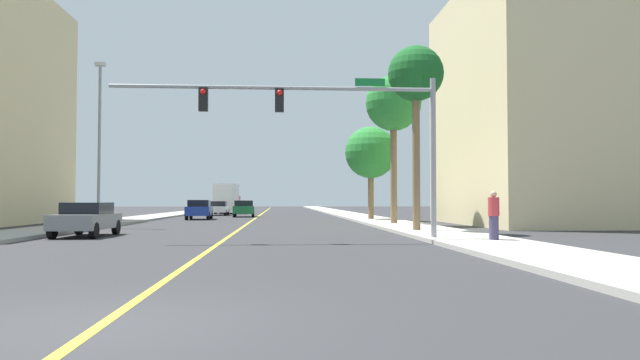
% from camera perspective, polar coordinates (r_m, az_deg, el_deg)
% --- Properties ---
extents(ground, '(192.00, 192.00, 0.00)m').
position_cam_1_polar(ground, '(49.21, -6.36, -3.75)').
color(ground, '#2D2D30').
extents(sidewalk_left, '(3.27, 168.00, 0.15)m').
position_cam_1_polar(sidewalk_left, '(50.39, -16.56, -3.55)').
color(sidewalk_left, '#9E9B93').
rests_on(sidewalk_left, ground).
extents(sidewalk_right, '(3.27, 168.00, 0.15)m').
position_cam_1_polar(sidewalk_right, '(49.63, 4.01, -3.65)').
color(sidewalk_right, '#B2ADA3').
rests_on(sidewalk_right, ground).
extents(lane_marking_center, '(0.16, 144.00, 0.01)m').
position_cam_1_polar(lane_marking_center, '(49.21, -6.36, -3.74)').
color(lane_marking_center, yellow).
rests_on(lane_marking_center, ground).
extents(building_right_near, '(13.67, 14.89, 14.74)m').
position_cam_1_polar(building_right_near, '(39.89, 23.10, 6.62)').
color(building_right_near, beige).
rests_on(building_right_near, ground).
extents(traffic_signal_mast, '(11.71, 0.36, 5.81)m').
position_cam_1_polar(traffic_signal_mast, '(21.06, 0.89, 6.23)').
color(traffic_signal_mast, gray).
rests_on(traffic_signal_mast, sidewalk_right).
extents(street_lamp, '(0.56, 0.28, 8.92)m').
position_cam_1_polar(street_lamp, '(33.96, -20.87, 4.11)').
color(street_lamp, gray).
rests_on(street_lamp, sidewalk_left).
extents(palm_near, '(2.55, 2.55, 8.42)m').
position_cam_1_polar(palm_near, '(27.29, 9.40, 9.92)').
color(palm_near, brown).
rests_on(palm_near, sidewalk_right).
extents(palm_mid, '(3.31, 3.31, 8.79)m').
position_cam_1_polar(palm_mid, '(35.04, 7.22, 7.33)').
color(palm_mid, brown).
rests_on(palm_mid, sidewalk_right).
extents(palm_far, '(3.78, 3.78, 6.74)m').
position_cam_1_polar(palm_far, '(42.52, 5.01, 2.66)').
color(palm_far, brown).
rests_on(palm_far, sidewalk_right).
extents(car_blue, '(1.97, 4.05, 1.53)m').
position_cam_1_polar(car_blue, '(46.43, -11.78, -2.84)').
color(car_blue, '#1E389E').
rests_on(car_blue, ground).
extents(car_green, '(2.00, 3.98, 1.49)m').
position_cam_1_polar(car_green, '(53.16, -7.49, -2.79)').
color(car_green, '#196638').
rests_on(car_green, ground).
extents(car_white, '(1.99, 4.35, 1.42)m').
position_cam_1_polar(car_white, '(58.82, -10.01, -2.74)').
color(car_white, white).
rests_on(car_white, ground).
extents(car_gray, '(1.87, 3.98, 1.40)m').
position_cam_1_polar(car_gray, '(25.84, -21.97, -3.54)').
color(car_gray, slate).
rests_on(car_gray, ground).
extents(delivery_truck, '(2.46, 7.83, 3.33)m').
position_cam_1_polar(delivery_truck, '(67.03, -9.13, -1.78)').
color(delivery_truck, red).
rests_on(delivery_truck, ground).
extents(pedestrian, '(0.38, 0.38, 1.66)m').
position_cam_1_polar(pedestrian, '(20.63, 16.70, -3.35)').
color(pedestrian, '#3F3859').
rests_on(pedestrian, sidewalk_right).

